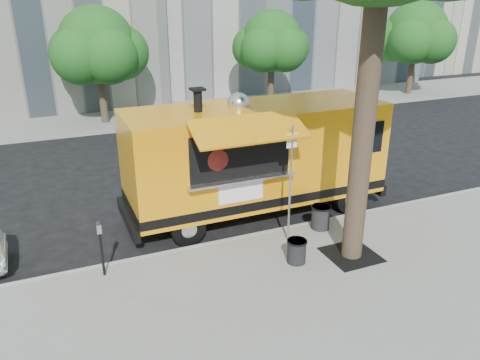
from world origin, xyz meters
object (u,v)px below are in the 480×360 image
(far_tree_c, at_px, (272,42))
(parking_meter, at_px, (101,242))
(food_truck, at_px, (256,156))
(far_tree_b, at_px, (97,45))
(far_tree_d, at_px, (416,33))
(trash_bin_left, at_px, (321,217))
(trash_bin_right, at_px, (297,250))
(sign_post, at_px, (290,178))

(far_tree_c, distance_m, parking_meter, 17.82)
(food_truck, bearing_deg, far_tree_c, 61.45)
(far_tree_b, bearing_deg, food_truck, -77.99)
(far_tree_c, height_order, parking_meter, far_tree_c)
(food_truck, bearing_deg, far_tree_d, 36.15)
(trash_bin_left, bearing_deg, trash_bin_right, -138.91)
(parking_meter, height_order, food_truck, food_truck)
(far_tree_c, relative_size, trash_bin_right, 9.15)
(sign_post, xyz_separation_m, trash_bin_left, (1.12, 0.25, -1.36))
(far_tree_c, bearing_deg, far_tree_d, 1.15)
(food_truck, distance_m, trash_bin_left, 2.49)
(far_tree_c, bearing_deg, trash_bin_left, -111.27)
(far_tree_c, xyz_separation_m, far_tree_d, (10.00, 0.20, 0.17))
(far_tree_b, xyz_separation_m, sign_post, (2.55, -14.25, -1.98))
(trash_bin_right, bearing_deg, far_tree_c, 65.62)
(far_tree_b, xyz_separation_m, trash_bin_left, (3.67, -14.00, -3.34))
(far_tree_c, height_order, sign_post, far_tree_c)
(far_tree_c, bearing_deg, far_tree_b, 178.09)
(trash_bin_right, bearing_deg, parking_meter, 164.02)
(far_tree_d, height_order, food_truck, far_tree_d)
(far_tree_d, xyz_separation_m, food_truck, (-16.41, -12.05, -2.12))
(far_tree_c, relative_size, far_tree_d, 0.92)
(trash_bin_left, xyz_separation_m, trash_bin_right, (-1.44, -1.26, -0.04))
(far_tree_c, height_order, trash_bin_right, far_tree_c)
(far_tree_c, height_order, far_tree_d, far_tree_d)
(far_tree_c, bearing_deg, parking_meter, -128.66)
(far_tree_d, xyz_separation_m, trash_bin_right, (-16.78, -15.16, -3.43))
(far_tree_c, xyz_separation_m, sign_post, (-6.45, -13.95, -1.87))
(far_tree_d, bearing_deg, food_truck, -143.71)
(parking_meter, bearing_deg, trash_bin_left, 0.51)
(far_tree_b, height_order, trash_bin_left, far_tree_b)
(far_tree_c, bearing_deg, trash_bin_right, -114.38)
(far_tree_b, relative_size, far_tree_c, 1.06)
(far_tree_b, height_order, parking_meter, far_tree_b)
(far_tree_b, xyz_separation_m, food_truck, (2.59, -12.15, -2.06))
(parking_meter, height_order, trash_bin_left, parking_meter)
(food_truck, bearing_deg, trash_bin_right, -96.84)
(parking_meter, relative_size, food_truck, 0.18)
(far_tree_d, relative_size, sign_post, 1.88)
(parking_meter, xyz_separation_m, trash_bin_left, (5.67, 0.05, -0.49))
(far_tree_d, bearing_deg, sign_post, -139.30)
(far_tree_d, bearing_deg, far_tree_c, -178.85)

